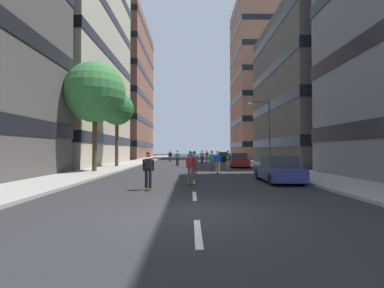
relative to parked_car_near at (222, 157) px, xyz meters
The scene contains 25 objects.
ground_plane 8.04m from the parked_car_near, 127.55° to the right, with size 176.83×176.83×0.00m, color #28282B.
sidewalk_left 13.12m from the parked_car_near, 168.27° to the right, with size 3.74×81.05×0.14m, color #9E9991.
sidewalk_right 4.11m from the parked_car_near, 40.97° to the right, with size 3.74×81.05×0.14m, color #9E9991.
lane_markings 7.25m from the parked_car_near, 132.52° to the right, with size 0.16×67.20×0.01m.
building_left_mid 29.75m from the parked_car_near, 157.16° to the right, with size 15.42×20.31×35.70m.
building_left_far 31.83m from the parked_car_near, 141.87° to the left, with size 15.42×22.24×29.91m.
building_right_mid 17.85m from the parked_car_near, 36.79° to the right, with size 15.42×18.99×18.14m.
building_right_far 27.24m from the parked_car_near, 54.34° to the left, with size 15.42×16.52×34.43m.
parked_car_near is the anchor object (origin of this frame).
parked_car_mid 28.07m from the parked_car_near, 90.00° to the right, with size 1.82×4.40×1.52m.
parked_car_far 14.32m from the parked_car_near, 90.00° to the right, with size 1.82×4.40×1.52m.
street_tree_near 25.60m from the parked_car_near, 120.98° to the right, with size 4.91×4.91×8.87m.
street_tree_mid 20.12m from the parked_car_near, 131.51° to the right, with size 3.51×3.51×7.85m.
streetlamp_right 17.29m from the parked_car_near, 82.10° to the right, with size 2.13×0.30×6.50m.
skater_0 13.70m from the parked_car_near, 118.43° to the right, with size 0.57×0.92×1.78m.
skater_1 6.99m from the parked_car_near, 119.81° to the right, with size 0.56×0.92×1.78m.
skater_2 24.80m from the parked_car_near, 101.08° to the right, with size 0.53×0.90×1.78m.
skater_3 15.45m from the parked_car_near, 109.05° to the right, with size 0.57×0.92×1.78m.
skater_4 29.40m from the parked_car_near, 99.86° to the right, with size 0.56×0.92×1.78m.
skater_5 2.97m from the parked_car_near, 141.38° to the left, with size 0.54×0.91×1.78m.
skater_6 19.45m from the parked_car_near, 99.28° to the right, with size 0.55×0.92×1.78m.
skater_7 18.48m from the parked_car_near, 94.95° to the right, with size 0.55×0.92×1.78m.
skater_8 22.39m from the parked_car_near, 97.44° to the right, with size 0.55×0.91×1.78m.
skater_9 8.22m from the parked_car_near, behind, with size 0.54×0.91×1.78m.
skater_10 31.90m from the parked_car_near, 102.70° to the right, with size 0.54×0.91×1.78m.
Camera 1 is at (-0.17, -8.37, 1.87)m, focal length 26.28 mm.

